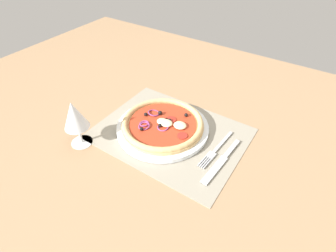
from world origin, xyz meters
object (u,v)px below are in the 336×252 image
object	(u,v)px
wine_glass	(75,117)
pizza	(162,124)
fork	(215,150)
plate	(162,128)
knife	(222,161)

from	to	relation	value
wine_glass	pizza	bearing A→B (deg)	-134.24
pizza	wine_glass	size ratio (longest dim) A/B	1.74
fork	wine_glass	xyz separation A→B (cm)	(35.60, 18.76, 9.49)
pizza	wine_glass	world-z (taller)	wine_glass
pizza	plate	bearing A→B (deg)	19.79
plate	knife	size ratio (longest dim) A/B	1.46
pizza	knife	world-z (taller)	pizza
knife	wine_glass	world-z (taller)	wine_glass
knife	wine_glass	bearing A→B (deg)	-63.67
fork	knife	xyz separation A→B (cm)	(-3.29, 2.75, 0.03)
fork	wine_glass	bearing A→B (deg)	-58.04
plate	fork	size ratio (longest dim) A/B	1.62
plate	knife	world-z (taller)	plate
pizza	wine_glass	bearing A→B (deg)	45.76
fork	wine_glass	distance (cm)	41.34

